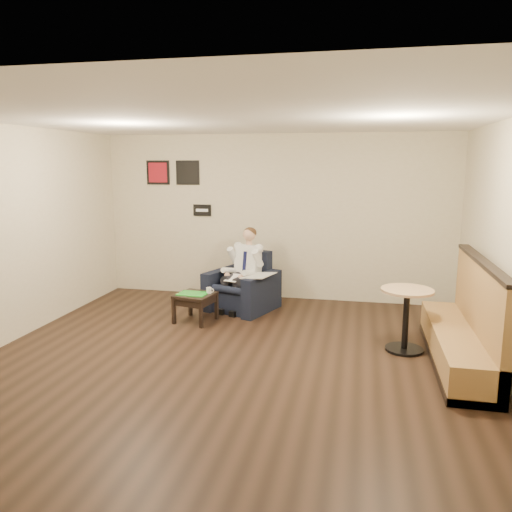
% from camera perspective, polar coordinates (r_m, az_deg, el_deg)
% --- Properties ---
extents(ground, '(6.00, 6.00, 0.00)m').
position_cam_1_polar(ground, '(6.02, -2.89, -12.03)').
color(ground, black).
rests_on(ground, ground).
extents(wall_back, '(6.00, 0.02, 2.80)m').
position_cam_1_polar(wall_back, '(8.54, 2.22, 4.42)').
color(wall_back, beige).
rests_on(wall_back, ground).
extents(wall_front, '(6.00, 0.02, 2.80)m').
position_cam_1_polar(wall_front, '(2.92, -18.61, -8.15)').
color(wall_front, beige).
rests_on(wall_front, ground).
extents(ceiling, '(6.00, 6.00, 0.02)m').
position_cam_1_polar(ceiling, '(5.58, -3.16, 15.58)').
color(ceiling, white).
rests_on(ceiling, wall_back).
extents(seating_sign, '(0.32, 0.02, 0.20)m').
position_cam_1_polar(seating_sign, '(8.83, -6.17, 5.22)').
color(seating_sign, black).
rests_on(seating_sign, wall_back).
extents(art_print_left, '(0.42, 0.03, 0.42)m').
position_cam_1_polar(art_print_left, '(9.07, -11.13, 9.34)').
color(art_print_left, maroon).
rests_on(art_print_left, wall_back).
extents(art_print_right, '(0.42, 0.03, 0.42)m').
position_cam_1_polar(art_print_right, '(8.87, -7.81, 9.42)').
color(art_print_right, black).
rests_on(art_print_right, wall_back).
extents(armchair, '(1.20, 1.20, 0.91)m').
position_cam_1_polar(armchair, '(7.96, -1.64, -2.93)').
color(armchair, black).
rests_on(armchair, ground).
extents(seated_man, '(0.86, 1.04, 1.24)m').
position_cam_1_polar(seated_man, '(7.83, -2.13, -1.91)').
color(seated_man, white).
rests_on(seated_man, armchair).
extents(lap_papers, '(0.28, 0.34, 0.01)m').
position_cam_1_polar(lap_papers, '(7.76, -2.54, -2.51)').
color(lap_papers, white).
rests_on(lap_papers, seated_man).
extents(newspaper, '(0.52, 0.59, 0.01)m').
position_cam_1_polar(newspaper, '(7.64, 0.31, -2.24)').
color(newspaper, silver).
rests_on(newspaper, armchair).
extents(side_table, '(0.61, 0.61, 0.42)m').
position_cam_1_polar(side_table, '(7.46, -6.93, -5.88)').
color(side_table, black).
rests_on(side_table, ground).
extents(green_folder, '(0.44, 0.33, 0.01)m').
position_cam_1_polar(green_folder, '(7.40, -7.23, -4.29)').
color(green_folder, green).
rests_on(green_folder, side_table).
extents(coffee_mug, '(0.09, 0.09, 0.09)m').
position_cam_1_polar(coffee_mug, '(7.40, -5.41, -3.93)').
color(coffee_mug, white).
rests_on(coffee_mug, side_table).
extents(smartphone, '(0.15, 0.11, 0.01)m').
position_cam_1_polar(smartphone, '(7.50, -6.08, -4.07)').
color(smartphone, black).
rests_on(smartphone, side_table).
extents(banquette, '(0.56, 2.37, 1.21)m').
position_cam_1_polar(banquette, '(6.26, 22.19, -6.05)').
color(banquette, olive).
rests_on(banquette, ground).
extents(cafe_table, '(0.81, 0.81, 0.79)m').
position_cam_1_polar(cafe_table, '(6.50, 16.74, -7.02)').
color(cafe_table, tan).
rests_on(cafe_table, ground).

